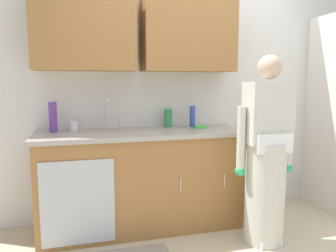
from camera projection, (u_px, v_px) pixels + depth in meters
kitchen_wall_with_uppers at (175, 74)px, 3.41m from camera, size 4.80×0.44×2.70m
counter_cabinet at (142, 182)px, 3.16m from camera, size 1.90×0.62×0.90m
countertop at (142, 133)px, 3.10m from camera, size 1.96×0.66×0.04m
sink at (112, 134)px, 3.03m from camera, size 0.50×0.36×0.35m
person_at_sink at (266, 165)px, 2.82m from camera, size 0.55×0.34×1.62m
bottle_water_tall at (53, 117)px, 3.01m from camera, size 0.07×0.07×0.28m
bottle_soap at (192, 116)px, 3.37m from camera, size 0.06×0.06×0.22m
bottle_dish_liquid at (168, 118)px, 3.36m from camera, size 0.08×0.08×0.19m
cup_by_sink at (74, 126)px, 3.12m from camera, size 0.08×0.08×0.09m
sponge at (200, 127)px, 3.27m from camera, size 0.11×0.07×0.03m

